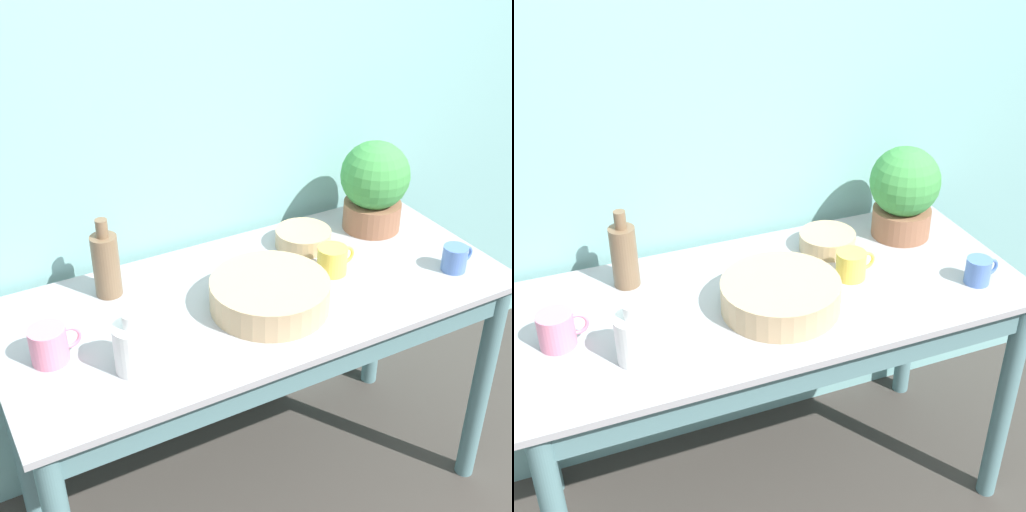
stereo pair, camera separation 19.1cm
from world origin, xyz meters
The scene contains 10 objects.
wall_back centered at (0.00, 0.70, 1.20)m, with size 6.00×0.05×2.40m.
counter_table centered at (0.00, 0.30, 0.64)m, with size 1.43×0.65×0.79m.
potted_plant centered at (0.51, 0.48, 0.94)m, with size 0.22×0.22×0.29m.
bowl_wash_large centered at (0.00, 0.25, 0.83)m, with size 0.32×0.32×0.08m.
bottle_tall centered at (-0.36, 0.52, 0.88)m, with size 0.07×0.07×0.23m.
bottle_short centered at (-0.40, 0.18, 0.85)m, with size 0.10×0.10×0.16m.
mug_pink centered at (-0.57, 0.31, 0.83)m, with size 0.13×0.09×0.09m.
mug_blue centered at (0.57, 0.15, 0.83)m, with size 0.10×0.07×0.08m.
mug_yellow centered at (0.25, 0.31, 0.83)m, with size 0.12×0.09×0.08m.
bowl_small_tan centered at (0.26, 0.49, 0.81)m, with size 0.17×0.17×0.05m.
Camera 2 is at (-0.62, -1.20, 1.89)m, focal length 50.00 mm.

